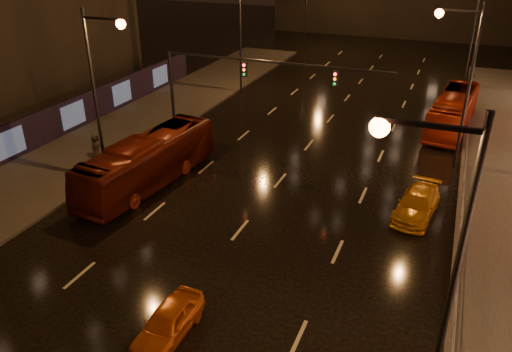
# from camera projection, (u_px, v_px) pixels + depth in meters

# --- Properties ---
(ground) EXTENTS (140.00, 140.00, 0.00)m
(ground) POSITION_uv_depth(u_px,v_px,m) (300.00, 156.00, 33.36)
(ground) COLOR black
(ground) RESTS_ON ground
(sidewalk_left) EXTENTS (7.00, 70.00, 0.15)m
(sidewalk_left) POSITION_uv_depth(u_px,v_px,m) (87.00, 152.00, 33.74)
(sidewalk_left) COLOR #38332D
(sidewalk_left) RESTS_ON ground
(hoarding_left) EXTENTS (0.30, 46.00, 2.50)m
(hoarding_left) POSITION_uv_depth(u_px,v_px,m) (7.00, 144.00, 31.98)
(hoarding_left) COLOR black
(hoarding_left) RESTS_ON ground
(traffic_signal) EXTENTS (15.31, 0.32, 6.20)m
(traffic_signal) POSITION_uv_depth(u_px,v_px,m) (230.00, 79.00, 32.99)
(traffic_signal) COLOR black
(traffic_signal) RESTS_ON ground
(streetlight_right) EXTENTS (2.64, 0.50, 10.00)m
(streetlight_right) POSITION_uv_depth(u_px,v_px,m) (432.00, 243.00, 12.54)
(streetlight_right) COLOR black
(streetlight_right) RESTS_ON ground
(railing_right) EXTENTS (0.05, 56.00, 1.00)m
(railing_right) POSITION_uv_depth(u_px,v_px,m) (464.00, 182.00, 27.85)
(railing_right) COLOR #99999E
(railing_right) RESTS_ON sidewalk_right
(bus_red) EXTENTS (3.42, 10.70, 2.93)m
(bus_red) POSITION_uv_depth(u_px,v_px,m) (148.00, 161.00, 29.01)
(bus_red) COLOR #52140B
(bus_red) RESTS_ON ground
(bus_curb) EXTENTS (3.45, 10.21, 2.79)m
(bus_curb) POSITION_uv_depth(u_px,v_px,m) (453.00, 111.00, 37.37)
(bus_curb) COLOR #A82710
(bus_curb) RESTS_ON ground
(taxi_near) EXTENTS (1.47, 3.62, 1.23)m
(taxi_near) POSITION_uv_depth(u_px,v_px,m) (168.00, 322.00, 18.26)
(taxi_near) COLOR #D35A13
(taxi_near) RESTS_ON ground
(taxi_far) EXTENTS (2.36, 4.68, 1.30)m
(taxi_far) POSITION_uv_depth(u_px,v_px,m) (417.00, 204.00, 26.08)
(taxi_far) COLOR #C27912
(taxi_far) RESTS_ON ground
(pedestrian_c) EXTENTS (0.61, 0.88, 1.74)m
(pedestrian_c) POSITION_uv_depth(u_px,v_px,m) (96.00, 147.00, 32.11)
(pedestrian_c) COLOR black
(pedestrian_c) RESTS_ON sidewalk_left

